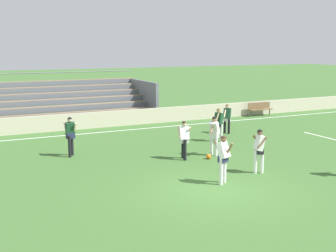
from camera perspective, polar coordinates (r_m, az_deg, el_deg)
ground_plane at (r=14.74m, az=6.07°, el=-8.29°), size 160.00×160.00×0.00m
field_line_sideline at (r=24.66m, az=-7.79°, el=-0.73°), size 44.00×0.12×0.01m
field_line_penalty_mark at (r=23.91m, az=20.88°, el=-1.67°), size 0.12×4.40×0.01m
sideline_wall at (r=25.92m, az=-8.80°, el=0.82°), size 48.00×0.16×0.93m
bleacher_stand at (r=28.52m, az=-18.66°, el=2.85°), size 16.54×5.10×2.94m
bench_near_bin at (r=30.64m, az=11.84°, el=2.33°), size 1.80×0.40×0.90m
player_white_pressing_high at (r=18.32m, az=2.10°, el=-1.40°), size 0.55×0.49×1.63m
player_white_challenging at (r=19.05m, az=6.01°, el=-0.81°), size 0.69×0.53×1.72m
player_white_wide_right at (r=15.16m, az=7.19°, el=-3.77°), size 0.51×0.61×1.70m
player_dark_deep_cover at (r=24.02m, az=7.69°, el=1.27°), size 0.71×0.54×1.61m
player_dark_dropping_back at (r=19.27m, az=-12.58°, el=-0.89°), size 0.44×0.56×1.71m
player_white_wide_left at (r=16.67m, az=11.78°, el=-2.71°), size 0.46×0.52×1.67m
player_dark_overlapping at (r=21.91m, az=6.57°, el=0.55°), size 0.66×0.49×1.67m
soccer_ball at (r=18.62m, az=5.32°, el=-3.96°), size 0.22×0.22×0.22m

